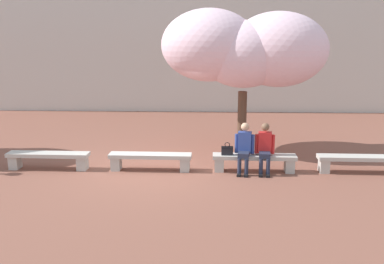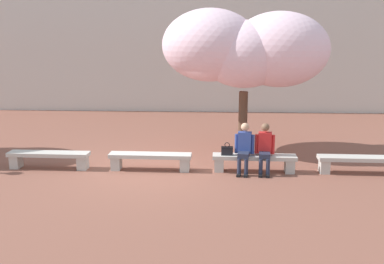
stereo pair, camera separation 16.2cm
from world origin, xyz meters
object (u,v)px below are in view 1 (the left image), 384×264
stone_bench_near_west (48,158)px  stone_bench_east_end (360,161)px  stone_bench_near_east (254,160)px  person_seated_left (244,146)px  person_seated_right (265,146)px  stone_bench_center (150,159)px  cherry_tree_main (243,49)px  handbag (227,150)px

stone_bench_near_west → stone_bench_east_end: size_ratio=1.00×
stone_bench_near_east → person_seated_left: (-0.27, -0.05, 0.39)m
stone_bench_near_west → person_seated_right: 5.71m
stone_bench_near_west → person_seated_right: person_seated_right is taller
stone_bench_center → stone_bench_near_east: size_ratio=1.00×
stone_bench_near_east → person_seated_right: size_ratio=1.68×
stone_bench_center → cherry_tree_main: 4.24m
stone_bench_east_end → person_seated_right: 2.50m
stone_bench_center → stone_bench_east_end: same height
stone_bench_east_end → person_seated_left: person_seated_left is taller
stone_bench_near_west → handbag: 4.74m
cherry_tree_main → stone_bench_east_end: bearing=-34.4°
handbag → stone_bench_east_end: bearing=0.5°
stone_bench_center → person_seated_right: bearing=-1.0°
stone_bench_center → person_seated_left: person_seated_left is taller
stone_bench_east_end → cherry_tree_main: bearing=145.6°
stone_bench_center → stone_bench_east_end: bearing=0.0°
stone_bench_near_west → handbag: handbag is taller
person_seated_right → stone_bench_east_end: bearing=1.2°
stone_bench_east_end → person_seated_left: 3.02m
stone_bench_near_west → stone_bench_center: size_ratio=1.00×
stone_bench_east_end → person_seated_left: (-2.99, -0.05, 0.39)m
person_seated_left → stone_bench_center: bearing=178.8°
stone_bench_center → person_seated_left: (2.45, -0.05, 0.39)m
stone_bench_center → cherry_tree_main: size_ratio=0.45×
stone_bench_near_west → stone_bench_near_east: 5.44m
stone_bench_near_east → person_seated_right: bearing=-11.9°
person_seated_left → stone_bench_east_end: bearing=1.0°
stone_bench_center → person_seated_left: size_ratio=1.68×
stone_bench_near_west → cherry_tree_main: size_ratio=0.45×
stone_bench_near_west → person_seated_right: size_ratio=1.68×
person_seated_left → person_seated_right: bearing=-0.1°
handbag → person_seated_right: bearing=-1.4°
stone_bench_near_west → stone_bench_near_east: size_ratio=1.00×
person_seated_left → cherry_tree_main: 3.16m
stone_bench_near_east → person_seated_left: bearing=-169.0°
person_seated_right → handbag: size_ratio=3.81×
person_seated_left → stone_bench_near_west: bearing=179.4°
stone_bench_near_east → cherry_tree_main: (-0.23, 2.02, 2.77)m
person_seated_right → cherry_tree_main: size_ratio=0.27×
stone_bench_center → handbag: bearing=-0.9°
person_seated_left → handbag: person_seated_left is taller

